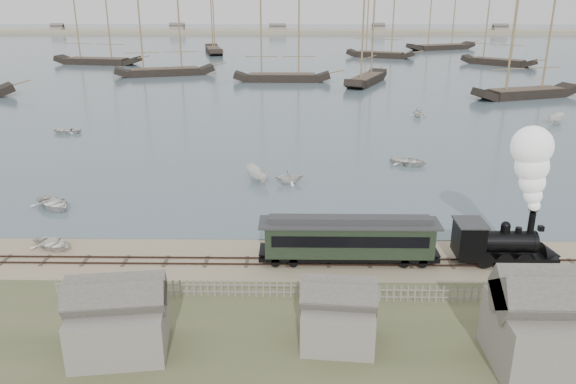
{
  "coord_description": "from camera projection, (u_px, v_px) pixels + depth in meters",
  "views": [
    {
      "loc": [
        -0.39,
        -39.19,
        18.68
      ],
      "look_at": [
        -1.04,
        3.67,
        3.5
      ],
      "focal_mm": 35.0,
      "sensor_mm": 36.0,
      "label": 1
    }
  ],
  "objects": [
    {
      "name": "shed_left",
      "position": [
        122.0,
        351.0,
        31.06
      ],
      "size": [
        5.0,
        4.0,
        4.1
      ],
      "primitive_type": null,
      "color": "slate",
      "rests_on": "ground"
    },
    {
      "name": "rowboat_6",
      "position": [
        67.0,
        130.0,
        79.24
      ],
      "size": [
        2.8,
        3.9,
        0.8
      ],
      "primitive_type": "imported",
      "rotation": [
        0.0,
        0.0,
        4.72
      ],
      "color": "silver",
      "rests_on": "harbor_water"
    },
    {
      "name": "schooner_9",
      "position": [
        443.0,
        20.0,
        194.57
      ],
      "size": [
        26.34,
        15.84,
        20.0
      ],
      "primitive_type": null,
      "rotation": [
        0.0,
        0.0,
        0.41
      ],
      "color": "black",
      "rests_on": "harbor_water"
    },
    {
      "name": "picket_fence_east",
      "position": [
        496.0,
        303.0,
        35.92
      ],
      "size": [
        15.0,
        0.1,
        1.2
      ],
      "primitive_type": null,
      "color": "slate",
      "rests_on": "ground"
    },
    {
      "name": "rowboat_0",
      "position": [
        53.0,
        203.0,
        51.49
      ],
      "size": [
        5.25,
        5.41,
        0.91
      ],
      "primitive_type": "imported",
      "rotation": [
        0.0,
        0.0,
        0.87
      ],
      "color": "silver",
      "rests_on": "harbor_water"
    },
    {
      "name": "rowboat_2",
      "position": [
        257.0,
        174.0,
        58.83
      ],
      "size": [
        4.1,
        3.34,
        1.51
      ],
      "primitive_type": "imported",
      "rotation": [
        0.0,
        0.0,
        3.71
      ],
      "color": "silver",
      "rests_on": "harbor_water"
    },
    {
      "name": "schooner_4",
      "position": [
        532.0,
        43.0,
        102.98
      ],
      "size": [
        21.86,
        11.65,
        20.0
      ],
      "primitive_type": null,
      "rotation": [
        0.0,
        0.0,
        0.33
      ],
      "color": "black",
      "rests_on": "harbor_water"
    },
    {
      "name": "schooner_6",
      "position": [
        94.0,
        27.0,
        153.41
      ],
      "size": [
        24.89,
        9.45,
        20.0
      ],
      "primitive_type": null,
      "rotation": [
        0.0,
        0.0,
        -0.16
      ],
      "color": "black",
      "rests_on": "harbor_water"
    },
    {
      "name": "picket_fence_west",
      "position": [
        202.0,
        296.0,
        36.67
      ],
      "size": [
        19.0,
        0.1,
        1.2
      ],
      "primitive_type": null,
      "color": "slate",
      "rests_on": "ground"
    },
    {
      "name": "schooner_3",
      "position": [
        368.0,
        36.0,
        119.56
      ],
      "size": [
        12.11,
        20.24,
        20.0
      ],
      "primitive_type": null,
      "rotation": [
        0.0,
        0.0,
        1.17
      ],
      "color": "black",
      "rests_on": "harbor_water"
    },
    {
      "name": "harbor_water",
      "position": [
        298.0,
        48.0,
        203.39
      ],
      "size": [
        600.0,
        336.0,
        0.06
      ],
      "primitive_type": "cube",
      "color": "#435660",
      "rests_on": "ground"
    },
    {
      "name": "rail_track",
      "position": [
        301.0,
        262.0,
        41.27
      ],
      "size": [
        120.0,
        1.8,
        0.16
      ],
      "color": "#35241D",
      "rests_on": "ground"
    },
    {
      "name": "rowboat_4",
      "position": [
        532.0,
        171.0,
        59.9
      ],
      "size": [
        3.5,
        3.68,
        1.51
      ],
      "primitive_type": "imported",
      "rotation": [
        0.0,
        0.0,
        5.17
      ],
      "color": "silver",
      "rests_on": "harbor_water"
    },
    {
      "name": "ground",
      "position": [
        301.0,
        251.0,
        43.17
      ],
      "size": [
        600.0,
        600.0,
        0.0
      ],
      "primitive_type": "plane",
      "color": "tan",
      "rests_on": "ground"
    },
    {
      "name": "far_spit",
      "position": [
        298.0,
        33.0,
        278.8
      ],
      "size": [
        500.0,
        20.0,
        1.8
      ],
      "primitive_type": "cube",
      "color": "tan",
      "rests_on": "ground"
    },
    {
      "name": "locomotive",
      "position": [
        523.0,
        206.0,
        39.55
      ],
      "size": [
        7.89,
        2.95,
        9.84
      ],
      "color": "black",
      "rests_on": "ground"
    },
    {
      "name": "shed_right",
      "position": [
        547.0,
        366.0,
        29.79
      ],
      "size": [
        6.0,
        5.0,
        5.1
      ],
      "primitive_type": null,
      "color": "slate",
      "rests_on": "ground"
    },
    {
      "name": "schooner_5",
      "position": [
        502.0,
        27.0,
        151.55
      ],
      "size": [
        18.3,
        16.65,
        20.0
      ],
      "primitive_type": null,
      "rotation": [
        0.0,
        0.0,
        -0.71
      ],
      "color": "black",
      "rests_on": "harbor_water"
    },
    {
      "name": "rowboat_3",
      "position": [
        409.0,
        161.0,
        64.46
      ],
      "size": [
        4.41,
        5.02,
        0.86
      ],
      "primitive_type": "imported",
      "rotation": [
        0.0,
        0.0,
        1.15
      ],
      "color": "silver",
      "rests_on": "harbor_water"
    },
    {
      "name": "schooner_1",
      "position": [
        162.0,
        32.0,
        132.01
      ],
      "size": [
        24.0,
        12.13,
        20.0
      ],
      "primitive_type": null,
      "rotation": [
        0.0,
        0.0,
        0.3
      ],
      "color": "black",
      "rests_on": "harbor_water"
    },
    {
      "name": "schooner_2",
      "position": [
        282.0,
        35.0,
        122.7
      ],
      "size": [
        21.52,
        5.02,
        20.0
      ],
      "primitive_type": null,
      "rotation": [
        0.0,
        0.0,
        -0.0
      ],
      "color": "black",
      "rests_on": "harbor_water"
    },
    {
      "name": "rowboat_7",
      "position": [
        418.0,
        112.0,
        89.78
      ],
      "size": [
        3.25,
        2.88,
        1.59
      ],
      "primitive_type": "imported",
      "rotation": [
        0.0,
        0.0,
        0.1
      ],
      "color": "silver",
      "rests_on": "harbor_water"
    },
    {
      "name": "rowboat_5",
      "position": [
        556.0,
        118.0,
        85.12
      ],
      "size": [
        3.75,
        4.22,
        1.59
      ],
      "primitive_type": "imported",
      "rotation": [
        0.0,
        0.0,
        2.23
      ],
      "color": "silver",
      "rests_on": "harbor_water"
    },
    {
      "name": "schooner_7",
      "position": [
        213.0,
        22.0,
        182.63
      ],
      "size": [
        9.57,
        22.12,
        20.0
      ],
      "primitive_type": null,
      "rotation": [
        0.0,
        0.0,
        1.79
      ],
      "color": "black",
      "rests_on": "harbor_water"
    },
    {
      "name": "schooner_8",
      "position": [
        381.0,
        24.0,
        169.82
      ],
      "size": [
        20.85,
        12.49,
        20.0
      ],
      "primitive_type": null,
      "rotation": [
        0.0,
        0.0,
        -0.4
      ],
      "color": "black",
      "rests_on": "harbor_water"
    },
    {
      "name": "beached_dinghy",
      "position": [
        53.0,
        244.0,
        43.53
      ],
      "size": [
        3.91,
        4.3,
        0.73
      ],
      "primitive_type": "imported",
      "rotation": [
        0.0,
        0.0,
        1.06
      ],
      "color": "silver",
      "rests_on": "ground"
    },
    {
      "name": "shed_mid",
      "position": [
        337.0,
        342.0,
        31.83
      ],
      "size": [
        4.0,
        3.5,
        3.6
      ],
      "primitive_type": null,
      "color": "slate",
      "rests_on": "ground"
    },
    {
      "name": "passenger_coach",
      "position": [
        349.0,
        238.0,
        40.57
      ],
      "size": [
        12.96,
        2.5,
        3.15
      ],
      "color": "black",
      "rests_on": "ground"
    },
    {
      "name": "rowboat_1",
      "position": [
        289.0,
        176.0,
        58.05
      ],
      "size": [
        3.03,
        3.35,
        1.55
      ],
      "primitive_type": "imported",
      "rotation": [
        0.0,
        0.0,
        1.76
      ],
      "color": "silver",
      "rests_on": "harbor_water"
    }
  ]
}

